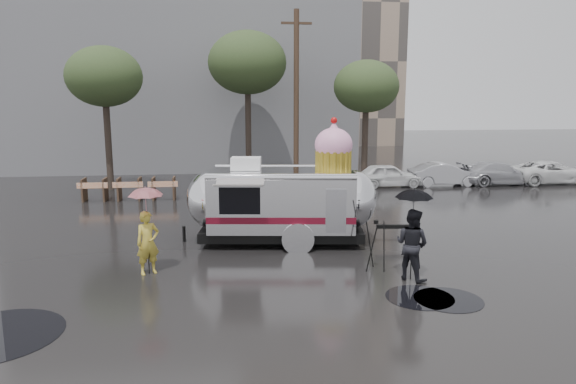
{
  "coord_description": "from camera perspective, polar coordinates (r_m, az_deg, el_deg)",
  "views": [
    {
      "loc": [
        -1.28,
        -13.21,
        4.41
      ],
      "look_at": [
        0.63,
        2.35,
        1.59
      ],
      "focal_mm": 32.0,
      "sensor_mm": 36.0,
      "label": 1
    }
  ],
  "objects": [
    {
      "name": "puddles",
      "position": [
        10.97,
        -9.47,
        -13.62
      ],
      "size": [
        11.32,
        2.86,
        0.01
      ],
      "color": "black",
      "rests_on": "ground"
    },
    {
      "name": "utility_pole",
      "position": [
        27.47,
        0.92,
        10.63
      ],
      "size": [
        1.6,
        0.28,
        9.0
      ],
      "color": "#473323",
      "rests_on": "ground"
    },
    {
      "name": "umbrella_black",
      "position": [
        12.84,
        13.79,
        -1.24
      ],
      "size": [
        1.11,
        1.11,
        2.31
      ],
      "color": "black",
      "rests_on": "ground"
    },
    {
      "name": "tree_right",
      "position": [
        27.21,
        8.69,
        11.44
      ],
      "size": [
        3.36,
        3.36,
        6.42
      ],
      "color": "#382D26",
      "rests_on": "ground"
    },
    {
      "name": "grey_building",
      "position": [
        37.36,
        -11.48,
        13.2
      ],
      "size": [
        22.0,
        12.0,
        13.0
      ],
      "primitive_type": "cube",
      "color": "#5E5E63",
      "rests_on": "ground"
    },
    {
      "name": "ground",
      "position": [
        13.98,
        -1.4,
        -8.19
      ],
      "size": [
        120.0,
        120.0,
        0.0
      ],
      "primitive_type": "plane",
      "color": "black",
      "rests_on": "ground"
    },
    {
      "name": "barricade_row",
      "position": [
        23.88,
        -17.2,
        0.37
      ],
      "size": [
        4.3,
        0.8,
        1.0
      ],
      "color": "#473323",
      "rests_on": "ground"
    },
    {
      "name": "tree_left",
      "position": [
        26.84,
        -19.74,
        11.91
      ],
      "size": [
        3.64,
        3.64,
        6.95
      ],
      "color": "#382D26",
      "rests_on": "ground"
    },
    {
      "name": "tree_mid",
      "position": [
        28.3,
        -4.53,
        14.07
      ],
      "size": [
        4.2,
        4.2,
        8.03
      ],
      "color": "#382D26",
      "rests_on": "ground"
    },
    {
      "name": "tripod",
      "position": [
        13.61,
        9.68,
        -5.44
      ],
      "size": [
        0.53,
        0.56,
        1.35
      ],
      "rotation": [
        0.0,
        0.0,
        -0.15
      ],
      "color": "black",
      "rests_on": "ground"
    },
    {
      "name": "umbrella_pink",
      "position": [
        13.37,
        -15.53,
        -0.94
      ],
      "size": [
        1.07,
        1.07,
        2.28
      ],
      "color": "pink",
      "rests_on": "ground"
    },
    {
      "name": "airstream_trailer",
      "position": [
        15.93,
        -0.38,
        -0.71
      ],
      "size": [
        7.34,
        3.07,
        3.98
      ],
      "rotation": [
        0.0,
        0.0,
        -0.13
      ],
      "color": "silver",
      "rests_on": "ground"
    },
    {
      "name": "person_right",
      "position": [
        13.08,
        13.6,
        -5.68
      ],
      "size": [
        0.92,
        0.97,
        1.79
      ],
      "primitive_type": "imported",
      "rotation": [
        0.0,
        0.0,
        2.27
      ],
      "color": "black",
      "rests_on": "ground"
    },
    {
      "name": "parked_cars",
      "position": [
        28.63,
        20.23,
        2.16
      ],
      "size": [
        13.2,
        1.9,
        1.5
      ],
      "color": "silver",
      "rests_on": "ground"
    },
    {
      "name": "person_left",
      "position": [
        13.62,
        -15.31,
        -5.46
      ],
      "size": [
        0.7,
        0.62,
        1.64
      ],
      "primitive_type": "imported",
      "rotation": [
        0.0,
        0.0,
        0.48
      ],
      "color": "gold",
      "rests_on": "ground"
    }
  ]
}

